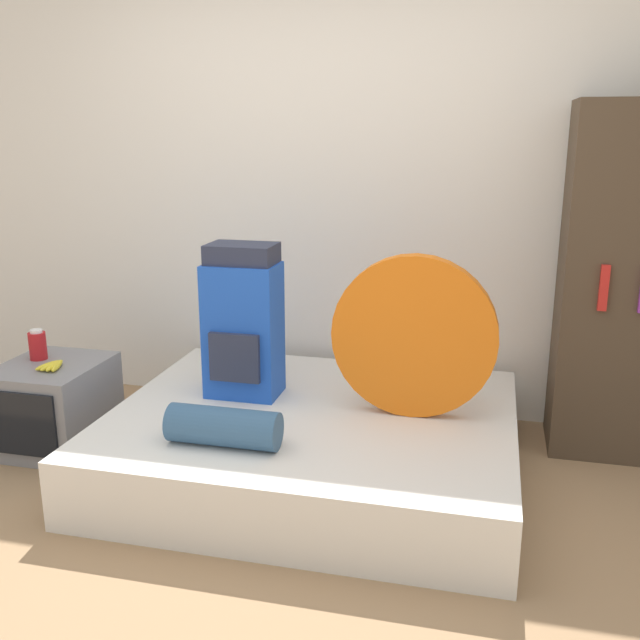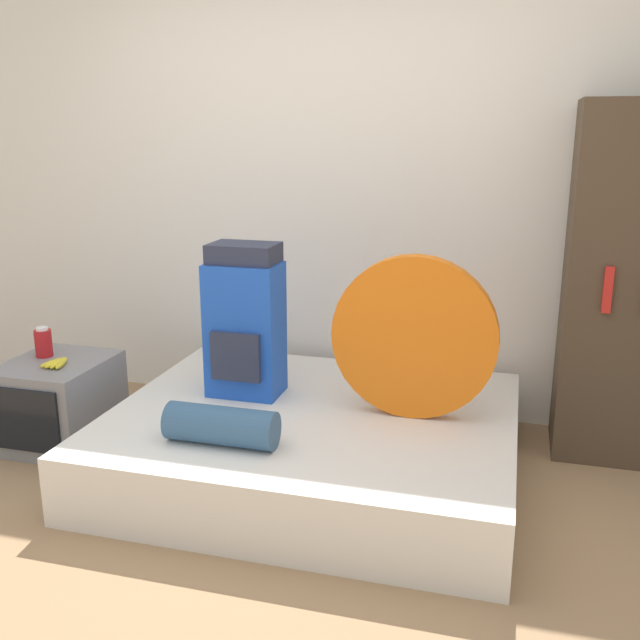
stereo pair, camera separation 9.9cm
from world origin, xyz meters
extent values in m
plane|color=#997551|center=(0.00, 0.00, 0.00)|extent=(16.00, 16.00, 0.00)
cube|color=white|center=(0.00, 1.75, 1.30)|extent=(8.00, 0.05, 2.60)
cube|color=silver|center=(0.16, 0.85, 0.16)|extent=(1.89, 1.59, 0.31)
cube|color=blue|center=(-0.23, 0.98, 0.65)|extent=(0.36, 0.24, 0.67)
cube|color=#282D42|center=(-0.23, 1.00, 1.03)|extent=(0.33, 0.22, 0.10)
cube|color=#282D42|center=(-0.23, 0.85, 0.55)|extent=(0.25, 0.03, 0.24)
cylinder|color=orange|center=(0.62, 0.92, 0.69)|extent=(0.76, 0.08, 0.76)
cylinder|color=#33567A|center=(-0.11, 0.39, 0.40)|extent=(0.48, 0.17, 0.17)
cube|color=gray|center=(-1.22, 0.82, 0.22)|extent=(0.49, 0.56, 0.45)
cube|color=black|center=(-1.22, 0.53, 0.23)|extent=(0.39, 0.02, 0.32)
cylinder|color=#B2191E|center=(-1.33, 0.87, 0.52)|extent=(0.09, 0.09, 0.14)
cylinder|color=white|center=(-1.33, 0.87, 0.60)|extent=(0.06, 0.06, 0.02)
ellipsoid|color=yellow|center=(-1.19, 0.76, 0.46)|extent=(0.08, 0.17, 0.03)
ellipsoid|color=yellow|center=(-1.17, 0.76, 0.46)|extent=(0.05, 0.17, 0.03)
ellipsoid|color=yellow|center=(-1.16, 0.76, 0.46)|extent=(0.05, 0.17, 0.03)
ellipsoid|color=yellow|center=(-1.14, 0.76, 0.46)|extent=(0.08, 0.17, 0.03)
cube|color=red|center=(1.46, 1.25, 0.89)|extent=(0.04, 0.02, 0.22)
camera|label=1|loc=(0.94, -2.22, 1.62)|focal=40.00mm
camera|label=2|loc=(1.04, -2.19, 1.62)|focal=40.00mm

